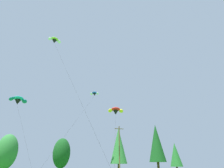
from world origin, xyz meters
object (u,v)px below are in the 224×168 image
object	(u,v)px
parafoil_kite_high_teal	(18,100)
parafoil_kite_mid_red_yellow	(116,111)
parafoil_kite_far_blue_white	(94,94)
parafoil_kite_low_lime_white	(55,40)
utility_pole	(119,150)

from	to	relation	value
parafoil_kite_high_teal	parafoil_kite_mid_red_yellow	distance (m)	21.03
parafoil_kite_far_blue_white	parafoil_kite_low_lime_white	bearing A→B (deg)	-129.61
utility_pole	parafoil_kite_low_lime_white	bearing A→B (deg)	-147.71
parafoil_kite_mid_red_yellow	parafoil_kite_far_blue_white	distance (m)	8.31
parafoil_kite_high_teal	parafoil_kite_far_blue_white	bearing A→B (deg)	16.55
parafoil_kite_high_teal	utility_pole	bearing A→B (deg)	5.07
parafoil_kite_high_teal	parafoil_kite_mid_red_yellow	bearing A→B (deg)	0.70
parafoil_kite_mid_red_yellow	utility_pole	bearing A→B (deg)	50.16
parafoil_kite_high_teal	parafoil_kite_low_lime_white	size ratio (longest dim) A/B	0.61
utility_pole	parafoil_kite_mid_red_yellow	bearing A→B (deg)	-129.84
utility_pole	parafoil_kite_mid_red_yellow	world-z (taller)	parafoil_kite_mid_red_yellow
parafoil_kite_mid_red_yellow	parafoil_kite_low_lime_white	distance (m)	20.60
utility_pole	parafoil_kite_mid_red_yellow	size ratio (longest dim) A/B	0.53
utility_pole	parafoil_kite_low_lime_white	world-z (taller)	parafoil_kite_low_lime_white
utility_pole	parafoil_kite_far_blue_white	world-z (taller)	parafoil_kite_far_blue_white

